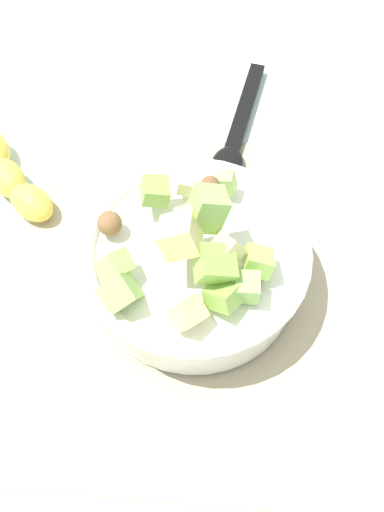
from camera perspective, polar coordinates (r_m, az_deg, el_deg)
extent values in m
plane|color=silver|center=(0.61, 0.19, -3.37)|extent=(2.40, 2.40, 0.00)
cube|color=tan|center=(0.61, 0.19, -3.24)|extent=(0.41, 0.37, 0.01)
cylinder|color=white|center=(0.59, 0.00, -0.88)|extent=(0.20, 0.20, 0.06)
torus|color=white|center=(0.56, 0.00, 0.62)|extent=(0.22, 0.22, 0.02)
cube|color=#9EC656|center=(0.53, 6.24, -0.51)|extent=(0.03, 0.03, 0.03)
cube|color=#93C160|center=(0.52, 1.46, 4.50)|extent=(0.04, 0.04, 0.05)
cube|color=#E5D684|center=(0.52, 3.29, 0.59)|extent=(0.03, 0.04, 0.03)
cube|color=#E5D684|center=(0.51, -0.34, -5.41)|extent=(0.03, 0.04, 0.03)
cube|color=#8CB74C|center=(0.57, -3.51, 6.17)|extent=(0.03, 0.03, 0.03)
cube|color=beige|center=(0.58, -0.08, 7.18)|extent=(0.03, 0.03, 0.03)
cube|color=#A3CC6B|center=(0.53, -0.43, 3.50)|extent=(0.02, 0.03, 0.03)
cube|color=#8CB74C|center=(0.52, 3.01, -3.73)|extent=(0.04, 0.04, 0.03)
cube|color=#8CB74C|center=(0.51, 2.19, -0.78)|extent=(0.04, 0.04, 0.04)
cube|color=#93C160|center=(0.53, -6.81, -3.45)|extent=(0.05, 0.04, 0.05)
cube|color=#E5D684|center=(0.51, -1.13, 1.97)|extent=(0.04, 0.04, 0.04)
cube|color=#A3CC6B|center=(0.53, -7.37, -0.96)|extent=(0.03, 0.04, 0.04)
cube|color=#93C160|center=(0.52, 5.26, -2.98)|extent=(0.02, 0.02, 0.03)
cube|color=#A3CC6B|center=(0.58, 3.26, 6.92)|extent=(0.02, 0.02, 0.03)
sphere|color=brown|center=(0.56, -7.82, 3.10)|extent=(0.04, 0.03, 0.04)
sphere|color=brown|center=(0.57, 1.74, 6.77)|extent=(0.03, 0.03, 0.03)
ellipsoid|color=black|center=(0.69, 3.31, 8.63)|extent=(0.06, 0.05, 0.01)
cube|color=black|center=(0.76, 5.03, 13.77)|extent=(0.16, 0.05, 0.01)
ellipsoid|color=yellow|center=(0.70, -17.10, 7.08)|extent=(0.07, 0.06, 0.04)
ellipsoid|color=yellow|center=(0.67, -14.97, 4.90)|extent=(0.06, 0.07, 0.04)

